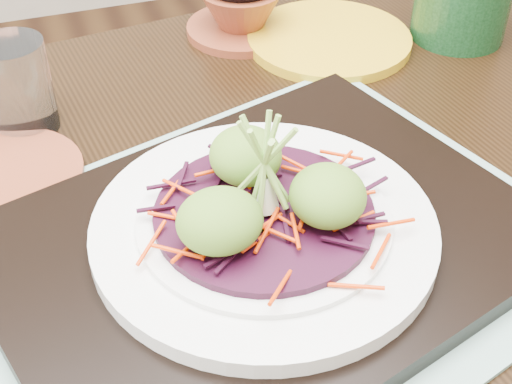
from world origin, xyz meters
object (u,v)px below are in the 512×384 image
object	(u,v)px
white_plate	(264,226)
yellow_plate	(329,39)
serving_tray	(264,243)
terracotta_bowl_set	(241,13)
water_glass	(18,87)
dining_table	(253,275)
terracotta_side_plate	(3,177)

from	to	relation	value
white_plate	yellow_plate	size ratio (longest dim) A/B	1.39
serving_tray	white_plate	distance (m)	0.02
terracotta_bowl_set	water_glass	bearing A→B (deg)	-155.68
water_glass	dining_table	bearing A→B (deg)	-46.73
yellow_plate	serving_tray	bearing A→B (deg)	-122.04
white_plate	terracotta_bowl_set	world-z (taller)	terracotta_bowl_set
serving_tray	water_glass	world-z (taller)	water_glass
terracotta_side_plate	terracotta_bowl_set	bearing A→B (deg)	34.51
white_plate	terracotta_bowl_set	distance (m)	0.41
dining_table	terracotta_bowl_set	distance (m)	0.36
terracotta_bowl_set	terracotta_side_plate	bearing A→B (deg)	-145.49
serving_tray	terracotta_bowl_set	distance (m)	0.41
serving_tray	water_glass	bearing A→B (deg)	106.64
serving_tray	yellow_plate	distance (m)	0.39
terracotta_bowl_set	yellow_plate	size ratio (longest dim) A/B	0.94
yellow_plate	water_glass	bearing A→B (deg)	-170.64
serving_tray	water_glass	size ratio (longest dim) A/B	4.45
white_plate	water_glass	size ratio (longest dim) A/B	2.89
dining_table	yellow_plate	xyz separation A→B (m)	(0.19, 0.26, 0.10)
white_plate	yellow_plate	distance (m)	0.39
white_plate	water_glass	bearing A→B (deg)	123.06
serving_tray	yellow_plate	xyz separation A→B (m)	(0.20, 0.33, -0.01)
serving_tray	yellow_plate	bearing A→B (deg)	41.53
white_plate	yellow_plate	xyz separation A→B (m)	(0.20, 0.33, -0.03)
water_glass	yellow_plate	distance (m)	0.39
dining_table	white_plate	world-z (taller)	white_plate
terracotta_side_plate	terracotta_bowl_set	xyz separation A→B (m)	(0.31, 0.22, 0.02)
terracotta_side_plate	water_glass	size ratio (longest dim) A/B	1.56
terracotta_bowl_set	yellow_plate	distance (m)	0.12
terracotta_side_plate	terracotta_bowl_set	distance (m)	0.38
terracotta_bowl_set	serving_tray	bearing A→B (deg)	-105.67
white_plate	terracotta_side_plate	world-z (taller)	white_plate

